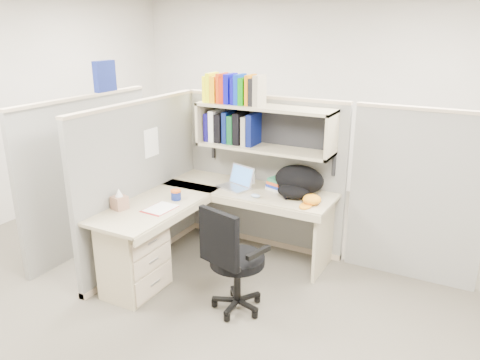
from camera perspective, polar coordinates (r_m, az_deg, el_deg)
The scene contains 14 objects.
ground at distance 4.57m, azimuth -2.32°, elevation -11.87°, with size 6.00×6.00×0.00m, color #3B372E.
room_shell at distance 4.01m, azimuth -2.62°, elevation 8.56°, with size 6.00×6.00×6.00m.
cubicle at distance 4.74m, azimuth -3.52°, elevation 1.23°, with size 3.79×1.84×1.95m.
desk at distance 4.36m, azimuth -8.97°, elevation -7.14°, with size 1.74×1.75×0.73m.
laptop at distance 4.70m, azimuth -0.74°, elevation 0.28°, with size 0.32×0.32×0.23m, color #B7B7BC, non-canonical shape.
backpack at distance 4.52m, azimuth 6.93°, elevation -0.19°, with size 0.49×0.38×0.29m, color black, non-canonical shape.
orange_cap at distance 4.35m, azimuth 8.76°, elevation -2.36°, with size 0.17×0.20×0.09m, color orange, non-canonical shape.
snack_canister at distance 4.45m, azimuth -7.81°, elevation -1.79°, with size 0.10×0.10×0.10m.
tissue_box at distance 4.32m, azimuth -14.50°, elevation -2.25°, with size 0.12×0.12×0.19m, color #9B7057, non-canonical shape.
mouse at distance 4.48m, azimuth 1.91°, elevation -1.93°, with size 0.09×0.06×0.04m, color #93AED0.
paper_cup at distance 4.88m, azimuth 1.42°, elevation 0.23°, with size 0.07×0.07×0.11m, color silver.
book_stack at distance 4.73m, azimuth 4.81°, elevation -0.35°, with size 0.18×0.24×0.12m, color gray, non-canonical shape.
loose_paper at distance 4.29m, azimuth -9.63°, elevation -3.38°, with size 0.21×0.28×0.00m, color silver, non-canonical shape.
task_chair at distance 3.94m, azimuth -0.76°, elevation -11.56°, with size 0.54×0.50×0.96m.
Camera 1 is at (2.02, -3.39, 2.31)m, focal length 35.00 mm.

